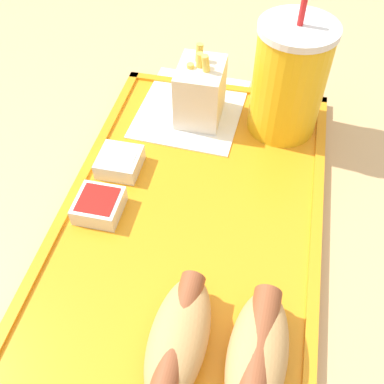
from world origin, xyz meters
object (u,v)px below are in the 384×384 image
(sauce_cup_ketchup, at_px, (99,205))
(sauce_cup_mayo, at_px, (120,162))
(hot_dog_near, at_px, (184,338))
(fries_carton, at_px, (200,92))
(soda_cup, at_px, (289,80))
(hot_dog_far, at_px, (258,354))

(sauce_cup_ketchup, bearing_deg, sauce_cup_mayo, 179.08)
(hot_dog_near, distance_m, fries_carton, 0.33)
(sauce_cup_mayo, height_order, sauce_cup_ketchup, same)
(sauce_cup_mayo, bearing_deg, soda_cup, 123.35)
(soda_cup, xyz_separation_m, hot_dog_far, (0.33, 0.01, -0.05))
(hot_dog_near, relative_size, sauce_cup_mayo, 2.46)
(hot_dog_far, distance_m, sauce_cup_ketchup, 0.24)
(soda_cup, distance_m, hot_dog_far, 0.33)
(fries_carton, xyz_separation_m, sauce_cup_ketchup, (0.19, -0.08, -0.03))
(sauce_cup_mayo, relative_size, sauce_cup_ketchup, 1.00)
(hot_dog_far, xyz_separation_m, fries_carton, (-0.32, -0.12, 0.02))
(hot_dog_far, height_order, sauce_cup_ketchup, hot_dog_far)
(hot_dog_far, distance_m, fries_carton, 0.34)
(hot_dog_far, bearing_deg, sauce_cup_ketchup, -124.79)
(hot_dog_far, bearing_deg, hot_dog_near, -90.00)
(soda_cup, xyz_separation_m, hot_dog_near, (0.33, -0.06, -0.05))
(sauce_cup_ketchup, bearing_deg, soda_cup, 135.79)
(hot_dog_far, height_order, fries_carton, fries_carton)
(hot_dog_far, bearing_deg, sauce_cup_mayo, -136.74)
(fries_carton, bearing_deg, sauce_cup_mayo, -32.96)
(hot_dog_near, height_order, sauce_cup_mayo, hot_dog_near)
(soda_cup, bearing_deg, sauce_cup_mayo, -56.65)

